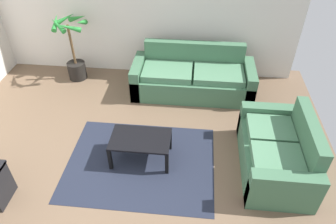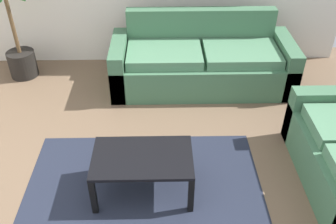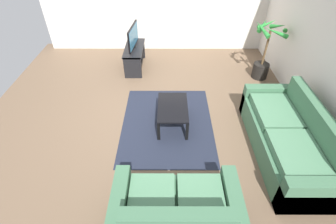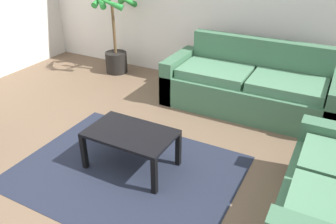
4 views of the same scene
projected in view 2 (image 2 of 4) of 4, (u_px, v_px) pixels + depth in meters
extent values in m
cube|color=#3F6B4C|center=(201.00, 71.00, 4.82)|extent=(2.28, 0.90, 0.42)
cube|color=#3F6B4C|center=(201.00, 27.00, 4.85)|extent=(1.92, 0.16, 0.48)
cube|color=#3F6B4C|center=(120.00, 65.00, 4.74)|extent=(0.18, 0.90, 0.62)
cube|color=#3F6B4C|center=(283.00, 63.00, 4.78)|extent=(0.18, 0.90, 0.62)
cube|color=#4F7F5D|center=(164.00, 54.00, 4.61)|extent=(0.92, 0.66, 0.12)
cube|color=#4F7F5D|center=(241.00, 54.00, 4.63)|extent=(0.92, 0.66, 0.12)
cube|color=#3F6B4C|center=(331.00, 115.00, 3.88)|extent=(0.90, 0.18, 0.62)
cube|color=black|center=(142.00, 158.00, 3.23)|extent=(0.88, 0.54, 0.03)
cube|color=black|center=(93.00, 197.00, 3.15)|extent=(0.05, 0.05, 0.39)
cube|color=black|center=(191.00, 195.00, 3.16)|extent=(0.05, 0.05, 0.39)
cube|color=black|center=(101.00, 156.00, 3.55)|extent=(0.05, 0.05, 0.39)
cube|color=black|center=(187.00, 155.00, 3.56)|extent=(0.05, 0.05, 0.39)
cube|color=#1E2333|center=(144.00, 197.00, 3.39)|extent=(2.20, 1.70, 0.01)
cylinder|color=black|center=(23.00, 64.00, 5.04)|extent=(0.37, 0.37, 0.35)
cylinder|color=brown|center=(12.00, 23.00, 4.69)|extent=(0.05, 0.05, 0.82)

